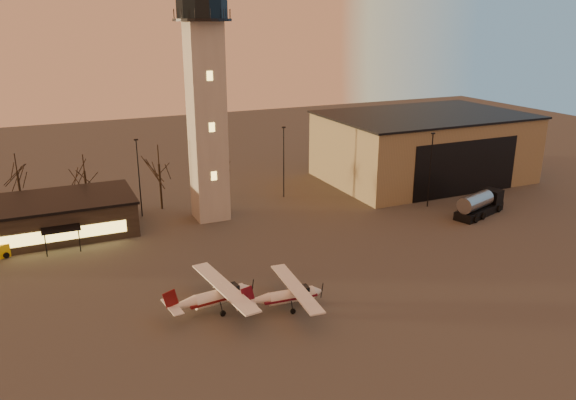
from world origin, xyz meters
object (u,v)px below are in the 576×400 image
(hangar, at_px, (423,146))
(terminal, at_px, (21,221))
(control_tower, at_px, (205,89))
(cessna_rear, at_px, (221,298))
(fuel_truck, at_px, (479,206))
(cessna_front, at_px, (293,297))

(hangar, distance_m, terminal, 58.11)
(control_tower, bearing_deg, hangar, 6.31)
(control_tower, height_order, cessna_rear, control_tower)
(cessna_rear, distance_m, fuel_truck, 39.36)
(cessna_rear, xyz_separation_m, fuel_truck, (38.11, 9.83, 0.19))
(cessna_front, bearing_deg, hangar, 43.46)
(hangar, bearing_deg, fuel_truck, -103.20)
(cessna_rear, relative_size, fuel_truck, 1.27)
(hangar, distance_m, fuel_truck, 18.43)
(hangar, distance_m, cessna_rear, 50.48)
(terminal, relative_size, cessna_front, 2.54)
(cessna_front, bearing_deg, fuel_truck, 24.87)
(control_tower, relative_size, terminal, 1.28)
(hangar, height_order, fuel_truck, hangar)
(hangar, relative_size, cessna_front, 3.06)
(terminal, height_order, cessna_front, terminal)
(cessna_front, distance_m, cessna_rear, 6.28)
(control_tower, distance_m, fuel_truck, 37.79)
(terminal, distance_m, cessna_rear, 29.89)
(hangar, bearing_deg, cessna_rear, -147.06)
(terminal, xyz_separation_m, cessna_front, (21.61, -27.67, -1.22))
(hangar, bearing_deg, terminal, -178.03)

